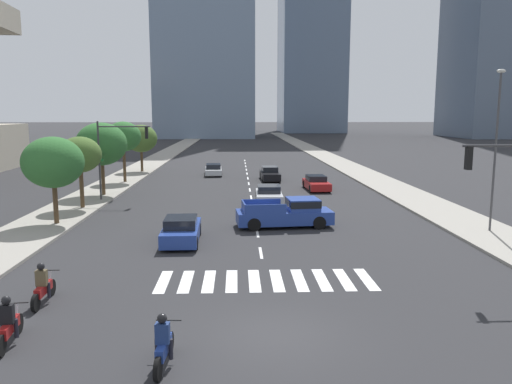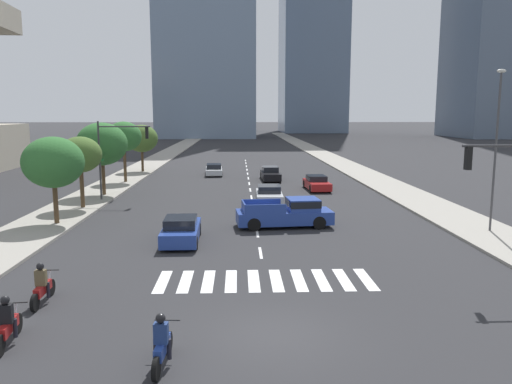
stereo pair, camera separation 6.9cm
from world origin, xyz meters
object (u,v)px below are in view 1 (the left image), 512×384
at_px(motorcycle_lead, 164,345).
at_px(traffic_signal_far, 118,147).
at_px(sedan_red_0, 316,183).
at_px(pickup_truck, 289,213).
at_px(street_tree_third, 101,144).
at_px(sedan_silver_1, 269,195).
at_px(street_tree_nearest, 53,163).
at_px(street_lamp_east, 496,140).
at_px(motorcycle_trailing, 9,325).
at_px(street_tree_fifth, 141,139).
at_px(sedan_silver_4, 213,170).
at_px(sedan_black_2, 270,174).
at_px(motorcycle_third, 43,287).
at_px(street_tree_fourth, 123,137).
at_px(street_tree_second, 80,155).
at_px(sedan_blue_3, 181,230).

distance_m(motorcycle_lead, traffic_signal_far, 26.55).
bearing_deg(motorcycle_lead, sedan_red_0, -12.17).
height_order(pickup_truck, street_tree_third, street_tree_third).
bearing_deg(sedan_silver_1, street_tree_nearest, -61.00).
distance_m(street_lamp_east, street_tree_nearest, 24.95).
xyz_separation_m(motorcycle_trailing, street_tree_fifth, (-4.18, 42.72, 3.25)).
bearing_deg(sedan_silver_4, street_tree_fifth, 69.98).
bearing_deg(street_tree_fifth, sedan_black_2, -26.69).
relative_size(motorcycle_third, street_lamp_east, 0.24).
xyz_separation_m(sedan_silver_4, street_tree_fourth, (-8.16, -6.19, 3.86)).
bearing_deg(street_tree_fourth, sedan_silver_1, -41.29).
height_order(motorcycle_third, street_tree_third, street_tree_third).
height_order(sedan_black_2, street_tree_nearest, street_tree_nearest).
bearing_deg(sedan_silver_1, street_tree_third, -104.73).
bearing_deg(sedan_black_2, street_tree_fifth, -118.51).
bearing_deg(motorcycle_third, sedan_black_2, -18.03).
bearing_deg(sedan_black_2, sedan_silver_4, -129.46).
distance_m(street_lamp_east, street_tree_third, 28.18).
relative_size(pickup_truck, street_tree_fifth, 1.09).
relative_size(street_tree_fourth, street_tree_fifth, 1.09).
height_order(motorcycle_trailing, sedan_silver_4, motorcycle_trailing).
bearing_deg(motorcycle_trailing, motorcycle_lead, -113.39).
relative_size(pickup_truck, sedan_red_0, 1.28).
height_order(motorcycle_lead, street_lamp_east, street_lamp_east).
bearing_deg(sedan_silver_4, motorcycle_trailing, 171.58).
relative_size(motorcycle_lead, street_tree_third, 0.36).
bearing_deg(pickup_truck, traffic_signal_far, 137.48).
distance_m(sedan_red_0, sedan_black_2, 7.55).
height_order(street_tree_second, street_tree_fifth, street_tree_fifth).
distance_m(sedan_silver_4, street_tree_nearest, 26.06).
bearing_deg(motorcycle_third, sedan_blue_3, -26.01).
bearing_deg(street_tree_fourth, sedan_black_2, 6.87).
bearing_deg(street_tree_fifth, sedan_silver_1, -57.10).
distance_m(pickup_truck, sedan_blue_3, 6.81).
relative_size(sedan_silver_1, street_lamp_east, 0.49).
xyz_separation_m(motorcycle_third, street_tree_second, (-3.95, 17.54, 3.20)).
bearing_deg(motorcycle_trailing, pickup_truck, -38.92).
bearing_deg(pickup_truck, street_lamp_east, -15.37).
xyz_separation_m(motorcycle_lead, sedan_silver_4, (-0.61, 41.62, -0.02)).
bearing_deg(traffic_signal_far, sedan_blue_3, -64.28).
bearing_deg(street_tree_fourth, street_tree_third, -90.00).
xyz_separation_m(sedan_red_0, traffic_signal_far, (-15.82, -5.13, 3.57)).
relative_size(sedan_silver_1, street_tree_third, 0.75).
distance_m(pickup_truck, street_tree_second, 15.23).
height_order(motorcycle_trailing, street_tree_third, street_tree_third).
relative_size(street_lamp_east, street_tree_third, 1.52).
bearing_deg(sedan_red_0, street_lamp_east, 21.25).
bearing_deg(pickup_truck, street_tree_second, 151.71).
xyz_separation_m(pickup_truck, street_tree_second, (-13.73, 5.88, 2.97)).
bearing_deg(street_tree_third, sedan_silver_1, -15.91).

